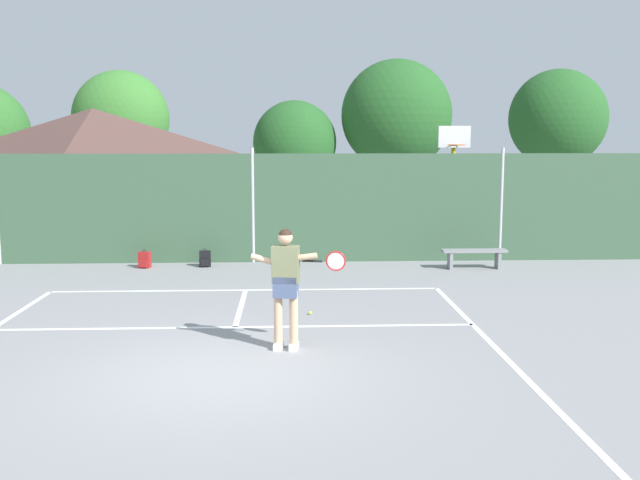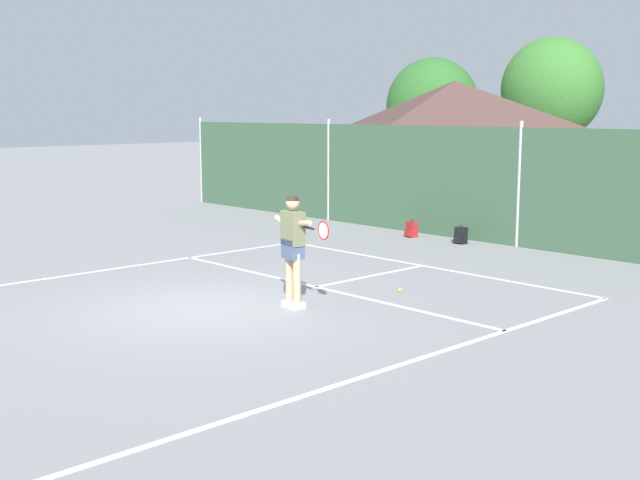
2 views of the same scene
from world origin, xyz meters
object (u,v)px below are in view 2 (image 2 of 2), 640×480
object	(u,v)px
backpack_red	(411,230)
tennis_player	(293,241)
backpack_black	(461,236)
tennis_ball	(400,290)

from	to	relation	value
backpack_red	tennis_player	bearing A→B (deg)	-63.43
tennis_player	backpack_red	world-z (taller)	tennis_player
backpack_black	tennis_ball	bearing A→B (deg)	-63.79
tennis_ball	backpack_black	bearing A→B (deg)	116.21
tennis_player	backpack_black	distance (m)	7.57
tennis_player	backpack_red	xyz separation A→B (m)	(-3.57, 7.14, -0.92)
tennis_ball	backpack_black	xyz separation A→B (m)	(-2.49, 5.07, 0.16)
backpack_red	tennis_ball	bearing A→B (deg)	-51.31
tennis_ball	backpack_red	size ratio (longest dim) A/B	0.14
tennis_ball	backpack_red	bearing A→B (deg)	128.69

